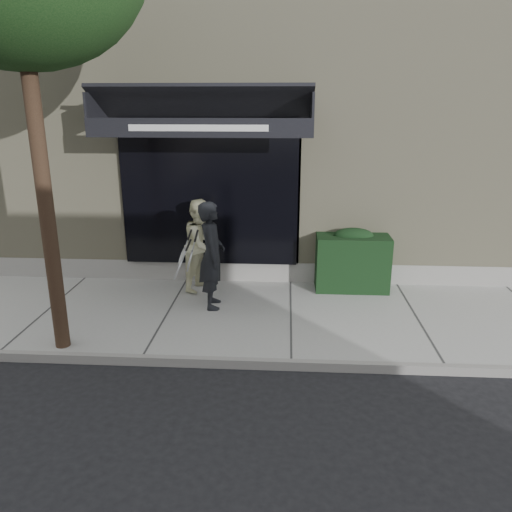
{
  "coord_description": "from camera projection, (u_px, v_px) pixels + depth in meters",
  "views": [
    {
      "loc": [
        -0.1,
        -7.45,
        3.38
      ],
      "look_at": [
        -0.6,
        0.6,
        0.9
      ],
      "focal_mm": 35.0,
      "sensor_mm": 36.0,
      "label": 1
    }
  ],
  "objects": [
    {
      "name": "hedge",
      "position": [
        352.0,
        260.0,
        9.02
      ],
      "size": [
        1.3,
        0.7,
        1.14
      ],
      "color": "black",
      "rests_on": "sidewalk"
    },
    {
      "name": "sidewalk",
      "position": [
        291.0,
        317.0,
        8.07
      ],
      "size": [
        20.0,
        3.0,
        0.12
      ],
      "primitive_type": "cube",
      "color": "#9F9E99",
      "rests_on": "ground"
    },
    {
      "name": "pedestrian_front",
      "position": [
        212.0,
        255.0,
        8.11
      ],
      "size": [
        0.83,
        0.89,
        1.78
      ],
      "color": "black",
      "rests_on": "sidewalk"
    },
    {
      "name": "pedestrian_back",
      "position": [
        202.0,
        245.0,
        8.92
      ],
      "size": [
        0.88,
        1.03,
        1.66
      ],
      "color": "beige",
      "rests_on": "sidewalk"
    },
    {
      "name": "building_facade",
      "position": [
        292.0,
        131.0,
        12.02
      ],
      "size": [
        14.3,
        8.04,
        5.64
      ],
      "color": "tan",
      "rests_on": "ground"
    },
    {
      "name": "curb",
      "position": [
        291.0,
        365.0,
        6.59
      ],
      "size": [
        20.0,
        0.1,
        0.14
      ],
      "primitive_type": "cube",
      "color": "gray",
      "rests_on": "ground"
    },
    {
      "name": "ground",
      "position": [
        291.0,
        321.0,
        8.09
      ],
      "size": [
        80.0,
        80.0,
        0.0
      ],
      "primitive_type": "plane",
      "color": "black",
      "rests_on": "ground"
    }
  ]
}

